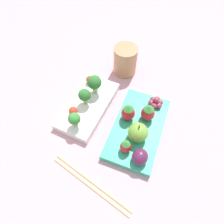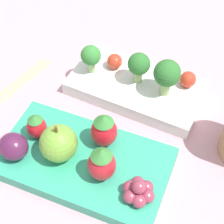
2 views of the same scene
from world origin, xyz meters
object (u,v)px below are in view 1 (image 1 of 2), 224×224
object	(u,v)px
apple	(138,132)
strawberry_2	(148,113)
cherry_tomato_0	(90,80)
drinking_cup	(125,60)
strawberry_0	(126,146)
plum	(140,157)
bento_box_fruit	(138,128)
cherry_tomato_1	(73,111)
broccoli_floret_1	(74,119)
strawberry_1	(128,112)
broccoli_floret_0	(85,95)
chopsticks_pair	(91,184)
broccoli_floret_2	(94,83)
bento_box_savoury	(88,105)
grape_cluster	(156,102)

from	to	relation	value
apple	strawberry_2	bearing A→B (deg)	-0.60
cherry_tomato_0	drinking_cup	size ratio (longest dim) A/B	0.27
strawberry_0	plum	xyz separation A→B (m)	(-0.01, -0.04, -0.00)
bento_box_fruit	cherry_tomato_0	bearing A→B (deg)	69.09
cherry_tomato_1	strawberry_0	distance (m)	0.16
broccoli_floret_1	strawberry_1	xyz separation A→B (m)	(0.08, -0.10, -0.01)
bento_box_fruit	cherry_tomato_1	distance (m)	0.17
broccoli_floret_0	apple	size ratio (longest dim) A/B	0.89
strawberry_1	strawberry_0	bearing A→B (deg)	-158.69
broccoli_floret_1	drinking_cup	bearing A→B (deg)	-4.42
cherry_tomato_1	chopsticks_pair	world-z (taller)	cherry_tomato_1
broccoli_floret_2	cherry_tomato_0	bearing A→B (deg)	52.35
cherry_tomato_0	apple	bearing A→B (deg)	-117.29
apple	strawberry_1	size ratio (longest dim) A/B	1.07
broccoli_floret_2	cherry_tomato_1	distance (m)	0.09
bento_box_savoury	broccoli_floret_1	world-z (taller)	broccoli_floret_1
bento_box_savoury	strawberry_0	distance (m)	0.16
cherry_tomato_1	strawberry_1	distance (m)	0.14
broccoli_floret_0	strawberry_0	world-z (taller)	broccoli_floret_0
cherry_tomato_0	strawberry_2	xyz separation A→B (m)	(-0.04, -0.19, 0.01)
grape_cluster	drinking_cup	distance (m)	0.16
bento_box_savoury	cherry_tomato_0	world-z (taller)	cherry_tomato_0
cherry_tomato_0	strawberry_1	xyz separation A→B (m)	(-0.06, -0.14, 0.01)
cherry_tomato_1	grape_cluster	distance (m)	0.22
chopsticks_pair	bento_box_savoury	bearing A→B (deg)	32.53
cherry_tomato_0	apple	size ratio (longest dim) A/B	0.42
apple	grape_cluster	xyz separation A→B (m)	(0.11, -0.00, -0.01)
drinking_cup	broccoli_floret_0	bearing A→B (deg)	169.10
bento_box_fruit	plum	world-z (taller)	plum
broccoli_floret_1	grape_cluster	xyz separation A→B (m)	(0.15, -0.15, -0.02)
strawberry_2	plum	xyz separation A→B (m)	(-0.11, -0.03, -0.01)
broccoli_floret_2	drinking_cup	bearing A→B (deg)	-12.79
strawberry_2	strawberry_1	bearing A→B (deg)	116.20
apple	cherry_tomato_0	bearing A→B (deg)	62.71
grape_cluster	broccoli_floret_0	bearing A→B (deg)	116.07
plum	strawberry_0	bearing A→B (deg)	79.50
bento_box_savoury	plum	bearing A→B (deg)	-113.30
apple	chopsticks_pair	world-z (taller)	apple
cherry_tomato_1	grape_cluster	bearing A→B (deg)	-54.53
broccoli_floret_1	cherry_tomato_0	bearing A→B (deg)	16.32
strawberry_2	grape_cluster	distance (m)	0.05
bento_box_savoury	strawberry_1	distance (m)	0.12
cherry_tomato_0	drinking_cup	distance (m)	0.12
bento_box_fruit	grape_cluster	xyz separation A→B (m)	(0.08, -0.01, 0.02)
cherry_tomato_0	strawberry_2	distance (m)	0.19
bento_box_savoury	cherry_tomato_1	world-z (taller)	cherry_tomato_1
strawberry_0	chopsticks_pair	world-z (taller)	strawberry_0
broccoli_floret_0	broccoli_floret_1	distance (m)	0.07
broccoli_floret_1	plum	distance (m)	0.17
broccoli_floret_2	grape_cluster	size ratio (longest dim) A/B	1.47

